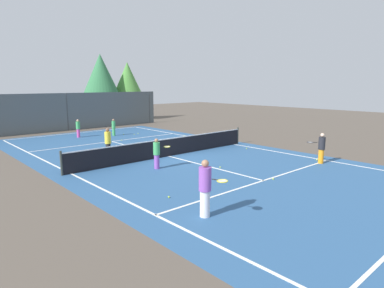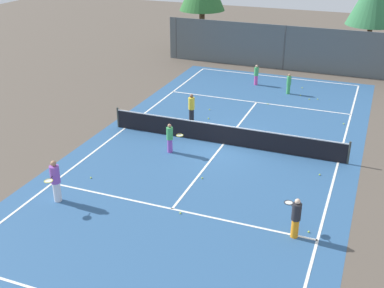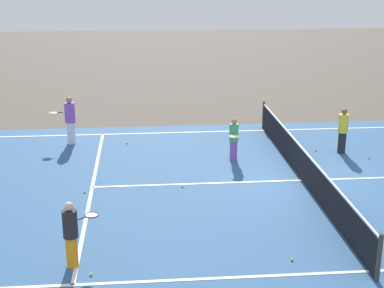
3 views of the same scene
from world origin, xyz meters
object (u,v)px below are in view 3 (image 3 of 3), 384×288
at_px(tennis_ball_12, 127,143).
at_px(tennis_ball_10, 85,192).
at_px(player_1, 71,234).
at_px(player_2, 70,120).
at_px(tennis_ball_1, 292,259).
at_px(player_5, 343,130).
at_px(tennis_ball_9, 182,186).
at_px(tennis_ball_6, 369,158).
at_px(player_4, 234,139).
at_px(tennis_ball_2, 91,274).
at_px(tennis_ball_11, 316,150).

bearing_deg(tennis_ball_12, tennis_ball_10, -13.91).
relative_size(player_1, player_2, 0.87).
relative_size(tennis_ball_1, tennis_ball_10, 1.00).
bearing_deg(player_5, tennis_ball_9, -64.46).
distance_m(player_5, tennis_ball_6, 1.29).
relative_size(player_1, tennis_ball_9, 23.34).
relative_size(player_1, player_5, 0.97).
relative_size(player_4, tennis_ball_1, 21.95).
relative_size(player_4, tennis_ball_6, 21.95).
bearing_deg(tennis_ball_2, player_5, 133.33).
bearing_deg(player_4, player_1, -34.47).
height_order(tennis_ball_9, tennis_ball_10, same).
bearing_deg(tennis_ball_10, tennis_ball_2, 6.53).
distance_m(player_5, tennis_ball_12, 7.75).
relative_size(player_2, tennis_ball_9, 26.72).
distance_m(tennis_ball_2, tennis_ball_10, 4.75).
height_order(player_5, tennis_ball_1, player_5).
height_order(player_2, tennis_ball_2, player_2).
height_order(player_4, tennis_ball_12, player_4).
bearing_deg(tennis_ball_6, tennis_ball_12, -106.34).
distance_m(tennis_ball_9, tennis_ball_12, 4.78).
relative_size(player_1, tennis_ball_11, 23.34).
relative_size(player_5, tennis_ball_1, 24.14).
distance_m(tennis_ball_10, tennis_ball_11, 8.45).
bearing_deg(tennis_ball_12, player_2, -96.09).
relative_size(tennis_ball_9, tennis_ball_12, 1.00).
bearing_deg(tennis_ball_10, tennis_ball_11, 112.18).
bearing_deg(player_5, player_2, -101.23).
relative_size(tennis_ball_9, tennis_ball_11, 1.00).
relative_size(tennis_ball_1, tennis_ball_9, 1.00).
bearing_deg(tennis_ball_1, tennis_ball_12, -157.01).
bearing_deg(tennis_ball_6, tennis_ball_2, -51.92).
bearing_deg(player_2, tennis_ball_1, 32.39).
bearing_deg(player_2, tennis_ball_12, 83.91).
bearing_deg(tennis_ball_11, tennis_ball_6, 58.40).
height_order(tennis_ball_1, tennis_ball_9, same).
bearing_deg(tennis_ball_10, tennis_ball_1, 48.31).
height_order(player_2, tennis_ball_11, player_2).
bearing_deg(tennis_ball_12, tennis_ball_2, -3.73).
bearing_deg(tennis_ball_9, player_2, -141.14).
bearing_deg(tennis_ball_10, player_1, 1.59).
bearing_deg(tennis_ball_9, player_1, -31.70).
height_order(player_1, player_2, player_2).
relative_size(player_1, tennis_ball_6, 23.34).
bearing_deg(tennis_ball_12, player_5, 77.40).
bearing_deg(player_2, tennis_ball_9, 38.86).
bearing_deg(player_1, player_4, 145.53).
distance_m(player_1, tennis_ball_11, 10.75).
relative_size(player_2, tennis_ball_6, 26.72).
height_order(player_5, tennis_ball_9, player_5).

